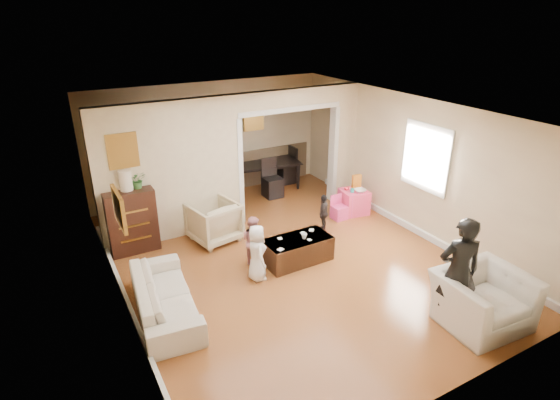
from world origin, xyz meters
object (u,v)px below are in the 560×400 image
armchair_back (214,222)px  coffee_cup (304,236)px  child_kneel_a (257,253)px  sofa (165,296)px  cyan_cup (352,190)px  dining_table (260,175)px  play_table (354,202)px  dresser (131,220)px  child_toddler (324,213)px  table_lamp (126,180)px  armchair_front (482,300)px  adult_person (458,272)px  coffee_table (297,250)px  child_kneel_b (253,240)px

armchair_back → coffee_cup: bearing=114.7°
child_kneel_a → sofa: bearing=104.4°
sofa → cyan_cup: (4.40, 1.39, 0.27)m
coffee_cup → child_kneel_a: 0.96m
armchair_back → dining_table: size_ratio=0.45×
coffee_cup → play_table: (2.00, 1.18, -0.23)m
armchair_back → dining_table: 2.81m
dresser → child_kneel_a: bearing=-52.1°
dining_table → child_toddler: bearing=-79.1°
table_lamp → cyan_cup: (4.37, -0.72, -0.79)m
armchair_front → dresser: bearing=134.1°
armchair_back → armchair_front: size_ratio=0.73×
cyan_cup → adult_person: bearing=-105.4°
dresser → coffee_cup: bearing=-36.9°
child_kneel_a → child_toddler: child_kneel_a is taller
sofa → armchair_front: size_ratio=1.67×
armchair_front → coffee_table: armchair_front is taller
coffee_cup → armchair_front: bearing=-64.2°
dresser → child_kneel_a: 2.48m
dining_table → child_kneel_a: 4.02m
child_kneel_b → armchair_front: bearing=-166.6°
coffee_table → coffee_cup: bearing=-26.6°
armchair_front → dining_table: armchair_front is taller
dresser → table_lamp: bearing=0.0°
coffee_table → armchair_back: bearing=124.3°
coffee_cup → child_toddler: (0.95, 0.80, -0.10)m
armchair_back → child_toddler: size_ratio=1.11×
child_toddler → coffee_cup: bearing=-1.4°
armchair_front → dining_table: bearing=97.6°
table_lamp → coffee_table: 3.19m
cyan_cup → coffee_cup: bearing=-149.1°
armchair_back → coffee_table: armchair_back is taller
sofa → cyan_cup: bearing=-66.3°
table_lamp → child_toddler: (3.42, -1.06, -0.96)m
armchair_front → table_lamp: bearing=134.1°
sofa → table_lamp: (0.03, 2.12, 1.06)m
adult_person → play_table: bearing=-83.6°
table_lamp → child_toddler: 3.71m
dresser → adult_person: adult_person is taller
armchair_back → dresser: (-1.40, 0.39, 0.20)m
armchair_back → cyan_cup: size_ratio=10.56×
play_table → child_kneel_a: child_kneel_a is taller
child_toddler → child_kneel_a: bearing=-16.1°
dresser → table_lamp: 0.76m
sofa → coffee_table: (2.41, 0.31, -0.07)m
coffee_cup → dining_table: 3.58m
coffee_table → child_toddler: bearing=35.5°
play_table → child_kneel_a: (-2.95, -1.28, 0.22)m
adult_person → child_kneel_b: 3.27m
armchair_front → coffee_cup: 2.90m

